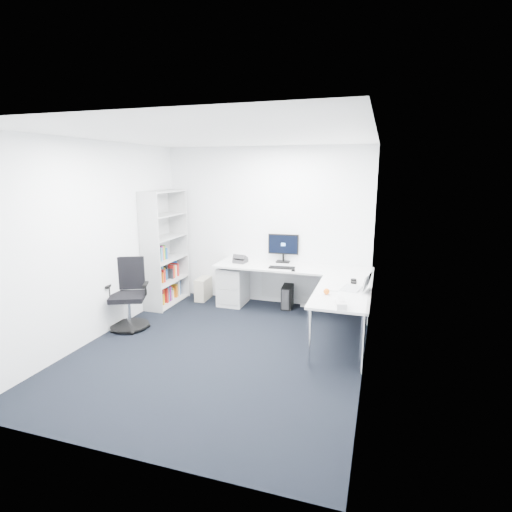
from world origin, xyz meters
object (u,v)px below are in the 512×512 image
(l_desk, at_px, (287,295))
(task_chair, at_px, (128,295))
(bookshelf, at_px, (165,248))
(laptop, at_px, (352,280))
(monitor, at_px, (283,248))

(l_desk, xyz_separation_m, task_chair, (-2.12, -1.14, 0.14))
(bookshelf, distance_m, task_chair, 1.28)
(l_desk, relative_size, laptop, 7.67)
(l_desk, relative_size, monitor, 4.94)
(task_chair, distance_m, monitor, 2.64)
(monitor, height_order, laptop, monitor)
(task_chair, bearing_deg, laptop, -14.78)
(bookshelf, relative_size, laptop, 5.89)
(task_chair, bearing_deg, l_desk, 4.43)
(bookshelf, height_order, monitor, bookshelf)
(laptop, bearing_deg, monitor, 145.62)
(laptop, bearing_deg, task_chair, -159.83)
(laptop, bearing_deg, bookshelf, 178.94)
(monitor, bearing_deg, laptop, -49.59)
(monitor, bearing_deg, l_desk, -74.63)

